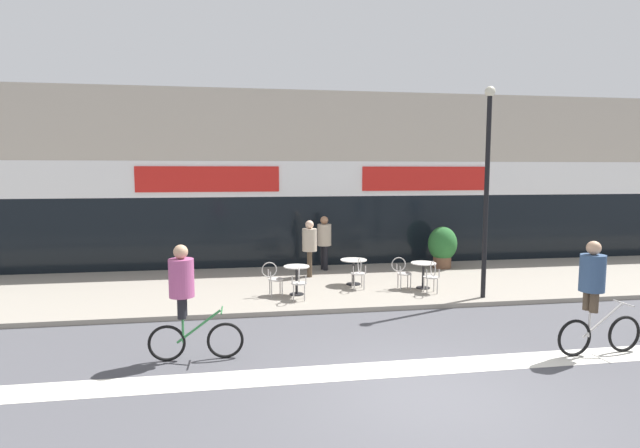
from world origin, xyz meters
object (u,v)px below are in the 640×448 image
bistro_table_1 (354,266)px  pedestrian_near_end (324,238)px  cafe_chair_1_near (359,271)px  cafe_chair_2_side (402,271)px  cafe_chair_0_side (273,276)px  cyclist_2 (594,290)px  planter_pot (442,246)px  cafe_chair_2_near (432,275)px  cafe_chair_0_near (299,281)px  pedestrian_far_end (310,243)px  bistro_table_0 (297,274)px  bistro_table_2 (423,270)px  cyclist_0 (185,293)px  lamp_post (487,178)px

bistro_table_1 → pedestrian_near_end: (-0.48, 2.26, 0.54)m
bistro_table_1 → cafe_chair_1_near: bearing=-90.1°
cafe_chair_1_near → cafe_chair_2_side: 1.20m
cafe_chair_0_side → cyclist_2: bearing=-47.7°
planter_pot → cafe_chair_2_near: bearing=-117.1°
cafe_chair_0_near → pedestrian_far_end: (0.67, 2.85, 0.53)m
bistro_table_0 → cafe_chair_0_near: size_ratio=0.85×
cafe_chair_2_side → bistro_table_2: bearing=2.0°
cafe_chair_0_side → pedestrian_near_end: size_ratio=0.50×
cafe_chair_0_near → cafe_chair_1_near: 2.00m
cafe_chair_2_side → cyclist_2: bearing=-66.5°
cafe_chair_0_side → pedestrian_near_end: 3.76m
cafe_chair_1_near → cafe_chair_2_near: same height
bistro_table_2 → planter_pot: planter_pot is taller
cafe_chair_2_near → pedestrian_far_end: pedestrian_far_end is taller
cafe_chair_0_near → cafe_chair_1_near: same height
cafe_chair_2_side → cyclist_2: cyclist_2 is taller
bistro_table_0 → planter_pot: (5.29, 2.88, 0.20)m
cafe_chair_0_side → cyclist_0: (-1.82, -3.96, 0.60)m
cafe_chair_1_near → pedestrian_far_end: bearing=30.9°
cafe_chair_0_side → planter_pot: 6.58m
planter_pot → lamp_post: bearing=-97.8°
bistro_table_0 → cyclist_0: cyclist_0 is taller
planter_pot → cafe_chair_0_near: bearing=-146.5°
bistro_table_1 → cafe_chair_0_side: (-2.39, -0.94, -0.01)m
cafe_chair_1_near → pedestrian_near_end: (-0.47, 2.88, 0.54)m
bistro_table_0 → cyclist_2: 6.96m
bistro_table_1 → planter_pot: (3.53, 1.95, 0.22)m
pedestrian_far_end → bistro_table_2: bearing=-27.3°
bistro_table_2 → cafe_chair_0_near: size_ratio=0.81×
bistro_table_0 → cafe_chair_0_side: 0.63m
cafe_chair_2_side → planter_pot: (2.34, 2.72, 0.23)m
lamp_post → cyclist_2: bearing=-87.5°
planter_pot → cyclist_0: 10.33m
cafe_chair_2_side → cyclist_2: (1.96, -5.05, 0.59)m
bistro_table_2 → pedestrian_near_end: bearing=127.0°
bistro_table_0 → lamp_post: 5.49m
pedestrian_near_end → pedestrian_far_end: 1.15m
cafe_chair_0_near → cafe_chair_2_side: (2.96, 0.78, 0.00)m
cafe_chair_0_side → cafe_chair_2_near: size_ratio=1.00×
bistro_table_0 → pedestrian_near_end: size_ratio=0.43×
pedestrian_far_end → cyclist_2: bearing=-51.0°
cafe_chair_1_near → pedestrian_far_end: (-1.10, 1.92, 0.53)m
cafe_chair_2_near → cyclist_0: 6.98m
cafe_chair_2_near → planter_pot: planter_pot is taller
cafe_chair_1_near → cafe_chair_2_side: bearing=-95.9°
bistro_table_1 → cafe_chair_2_near: bearing=-37.7°
cafe_chair_2_near → pedestrian_near_end: size_ratio=0.50×
cafe_chair_0_near → planter_pot: bearing=-49.6°
cafe_chair_0_near → lamp_post: bearing=-88.3°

